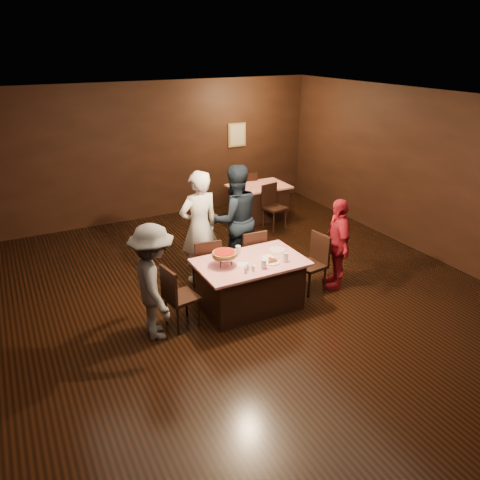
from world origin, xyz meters
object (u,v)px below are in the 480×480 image
Objects in this scene: back_table at (259,202)px; diner_navy_hoodie at (235,219)px; glass_front_left at (264,264)px; chair_far_left at (206,265)px; plate_empty at (277,250)px; chair_end_left at (182,296)px; chair_end_right at (311,264)px; diner_white_jacket at (199,227)px; diner_grey_knit at (154,283)px; glass_back at (238,250)px; diner_red_shirt at (337,244)px; main_table at (250,284)px; chair_back_near at (275,207)px; chair_far_right at (250,255)px; chair_back_far at (246,191)px; glass_front_right at (286,257)px; pizza_stand at (225,254)px.

diner_navy_hoodie is (-1.66, -2.08, 0.57)m from back_table.
diner_navy_hoodie is 1.61m from glass_front_left.
plate_empty is (0.95, -0.60, 0.30)m from chair_far_left.
glass_front_left is (1.15, -0.30, 0.37)m from chair_end_left.
diner_white_jacket is at bearing -136.62° from chair_end_right.
diner_grey_knit is (-0.40, -0.06, 0.34)m from chair_end_left.
plate_empty is 0.62m from glass_back.
diner_navy_hoodie is at bearing -116.78° from diner_red_shirt.
main_table is 1.10m from chair_end_right.
chair_far_right is at bearing -141.50° from chair_back_near.
chair_back_far is at bearing -36.36° from diner_grey_knit.
back_table is 9.29× the size of glass_back.
back_table is at bearing -143.88° from diner_white_jacket.
glass_front_left is (-1.99, -2.94, 0.37)m from chair_back_near.
chair_back_near is 0.63× the size of diner_red_shirt.
chair_back_far reaches higher than glass_front_right.
glass_front_left is (-0.50, -0.45, 0.06)m from plate_empty.
pizza_stand reaches higher than chair_end_left.
chair_back_near is (2.04, 2.64, 0.09)m from main_table.
chair_far_left is 1.00× the size of chair_back_far.
chair_back_near is (2.44, 1.89, 0.00)m from chair_far_left.
chair_far_left is 1.00× the size of chair_end_left.
chair_end_right is 0.58× the size of diner_grey_knit.
diner_white_jacket is 1.35m from plate_empty.
chair_end_left is at bearing -164.05° from glass_back.
diner_navy_hoodie is (-1.66, -1.38, 0.48)m from chair_back_near.
back_table is 3.26m from diner_white_jacket.
chair_far_right is (0.40, 0.75, 0.09)m from main_table.
diner_red_shirt reaches higher than glass_front_right.
back_table is 4.59m from chair_end_left.
back_table is 0.68× the size of diner_white_jacket.
diner_white_jacket is 5.02× the size of pizza_stand.
chair_end_right is at bearing 0.00° from main_table.
chair_end_right is at bearing -120.16° from chair_back_near.
diner_grey_knit reaches higher than diner_red_shirt.
diner_red_shirt is 3.98× the size of pizza_stand.
pizza_stand is 0.97m from plate_empty.
chair_end_left is (-1.50, -0.75, 0.00)m from chair_far_right.
chair_back_near reaches higher than glass_front_left.
chair_far_right is 6.79× the size of glass_back.
glass_front_right is at bearing -104.04° from plate_empty.
chair_far_right is at bearing 61.93° from main_table.
chair_far_right is 1.44m from diner_red_shirt.
diner_red_shirt is (1.18, -1.32, -0.19)m from diner_navy_hoodie.
back_table is 2.72m from diner_navy_hoodie.
plate_empty is at bearing -131.45° from chair_back_near.
back_table is at bearing 55.50° from glass_back.
chair_end_right is 2.62m from diner_grey_knit.
chair_far_left is at bearing 147.72° from plate_empty.
glass_back is (-2.09, -2.34, 0.37)m from chair_back_near.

